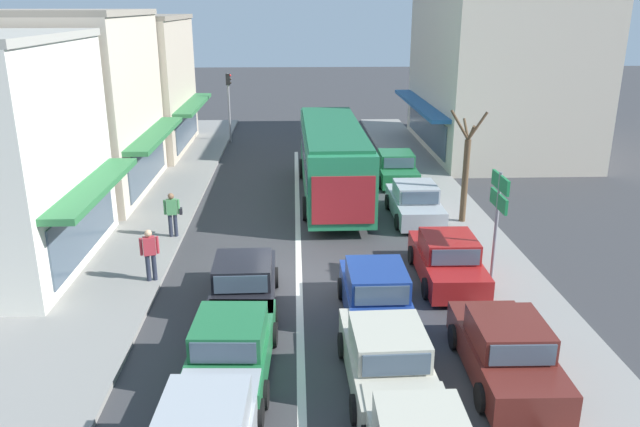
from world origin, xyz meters
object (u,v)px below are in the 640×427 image
parked_sedan_kerb_front (506,351)px  traffic_light_downstreet (229,96)px  parked_sedan_kerb_third (415,203)px  sedan_queue_gap_filler (231,349)px  pedestrian_browsing_midblock (150,252)px  hatchback_adjacent_lane_lead (375,293)px  sedan_behind_bus_mid (244,286)px  pedestrian_with_handbag_near (172,212)px  street_tree_right (465,173)px  parked_sedan_kerb_second (447,260)px  sedan_adjacent_lane_trail (387,360)px  city_bus (332,156)px  directional_road_sign (499,202)px  parked_sedan_kerb_rear (395,168)px

parked_sedan_kerb_front → traffic_light_downstreet: bearing=108.4°
parked_sedan_kerb_third → traffic_light_downstreet: traffic_light_downstreet is taller
sedan_queue_gap_filler → pedestrian_browsing_midblock: size_ratio=2.63×
parked_sedan_kerb_third → hatchback_adjacent_lane_lead: bearing=-107.6°
sedan_behind_bus_mid → parked_sedan_kerb_front: bearing=-31.0°
sedan_behind_bus_mid → traffic_light_downstreet: (-2.49, 22.41, 2.19)m
pedestrian_with_handbag_near → street_tree_right: bearing=6.9°
parked_sedan_kerb_second → sedan_adjacent_lane_trail: bearing=-115.5°
parked_sedan_kerb_second → sedan_queue_gap_filler: bearing=-141.1°
city_bus → sedan_adjacent_lane_trail: bearing=-88.6°
directional_road_sign → street_tree_right: (0.62, 5.78, -0.65)m
parked_sedan_kerb_rear → pedestrian_browsing_midblock: size_ratio=2.59×
parked_sedan_kerb_third → pedestrian_browsing_midblock: bearing=-147.6°
parked_sedan_kerb_front → pedestrian_browsing_midblock: 10.59m
parked_sedan_kerb_front → pedestrian_with_handbag_near: size_ratio=2.59×
parked_sedan_kerb_front → traffic_light_downstreet: traffic_light_downstreet is taller
hatchback_adjacent_lane_lead → sedan_queue_gap_filler: hatchback_adjacent_lane_lead is taller
parked_sedan_kerb_rear → directional_road_sign: 12.19m
hatchback_adjacent_lane_lead → directional_road_sign: size_ratio=1.03×
sedan_queue_gap_filler → street_tree_right: 12.98m
sedan_adjacent_lane_trail → parked_sedan_kerb_rear: bearing=80.5°
directional_road_sign → pedestrian_with_handbag_near: directional_road_sign is taller
sedan_queue_gap_filler → parked_sedan_kerb_rear: same height
parked_sedan_kerb_second → sedan_behind_bus_mid: bearing=-165.5°
sedan_queue_gap_filler → parked_sedan_kerb_front: (6.23, -0.34, 0.00)m
directional_road_sign → sedan_behind_bus_mid: bearing=-172.5°
city_bus → parked_sedan_kerb_rear: (3.19, 2.52, -1.22)m
traffic_light_downstreet → street_tree_right: size_ratio=0.94×
street_tree_right → parked_sedan_kerb_third: bearing=158.8°
city_bus → parked_sedan_kerb_rear: bearing=38.4°
pedestrian_browsing_midblock → parked_sedan_kerb_rear: bearing=50.8°
sedan_adjacent_lane_trail → parked_sedan_kerb_third: bearing=76.5°
pedestrian_browsing_midblock → traffic_light_downstreet: bearing=88.8°
directional_road_sign → street_tree_right: bearing=83.9°
city_bus → parked_sedan_kerb_front: size_ratio=2.58×
sedan_behind_bus_mid → hatchback_adjacent_lane_lead: bearing=-11.5°
directional_road_sign → traffic_light_downstreet: bearing=114.6°
sedan_queue_gap_filler → pedestrian_browsing_midblock: 5.81m
city_bus → pedestrian_browsing_midblock: (-6.02, -8.78, -0.81)m
street_tree_right → pedestrian_with_handbag_near: (-10.88, -1.31, -0.99)m
traffic_light_downstreet → parked_sedan_kerb_second: bearing=-67.5°
parked_sedan_kerb_third → traffic_light_downstreet: (-8.69, 14.98, 2.19)m
directional_road_sign → pedestrian_browsing_midblock: directional_road_sign is taller
sedan_adjacent_lane_trail → sedan_behind_bus_mid: bearing=131.0°
sedan_queue_gap_filler → pedestrian_with_handbag_near: size_ratio=2.63×
parked_sedan_kerb_third → parked_sedan_kerb_rear: (0.10, 5.51, 0.00)m
parked_sedan_kerb_third → city_bus: bearing=136.0°
parked_sedan_kerb_third → pedestrian_browsing_midblock: (-9.11, -5.79, 0.40)m
parked_sedan_kerb_rear → pedestrian_with_handbag_near: (-9.23, -7.50, 0.40)m
sedan_adjacent_lane_trail → directional_road_sign: size_ratio=1.18×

